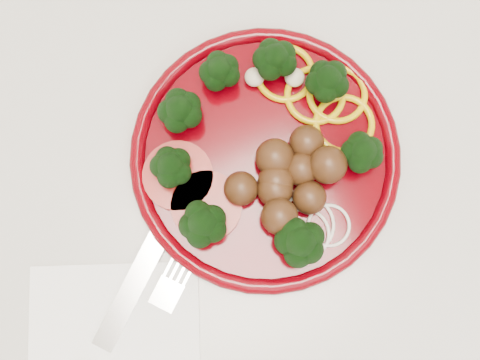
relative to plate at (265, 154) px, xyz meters
name	(u,v)px	position (x,y,z in m)	size (l,w,h in m)	color
counter	(234,217)	(-0.03, 0.00, -0.47)	(2.40, 0.60, 0.90)	beige
plate	(265,154)	(0.00, 0.00, 0.00)	(0.24, 0.24, 0.05)	#510006
napkin	(114,350)	(-0.19, -0.09, -0.02)	(0.15, 0.15, 0.00)	white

